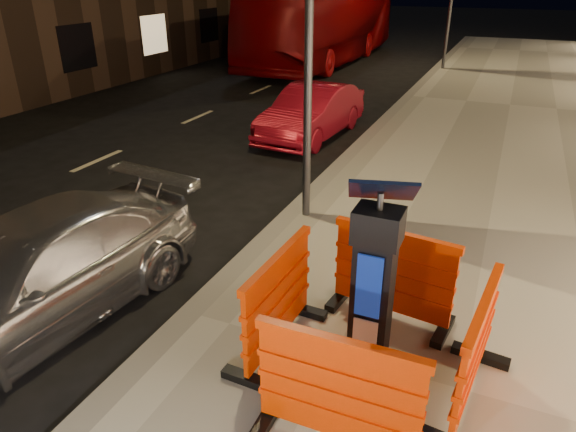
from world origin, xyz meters
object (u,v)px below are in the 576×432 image
at_px(barrier_front, 338,394).
at_px(barrier_kerbside, 278,302).
at_px(car_silver, 44,319).
at_px(car_red, 311,137).
at_px(barrier_back, 393,276).
at_px(parking_kiosk, 373,287).
at_px(barrier_bldgside, 475,352).
at_px(bus_doubledecker, 324,62).

height_order(barrier_front, barrier_kerbside, same).
relative_size(car_silver, car_red, 1.14).
distance_m(barrier_front, car_red, 9.25).
height_order(barrier_front, barrier_back, same).
relative_size(barrier_kerbside, car_red, 0.37).
xyz_separation_m(parking_kiosk, barrier_back, (0.00, 0.95, -0.43)).
bearing_deg(parking_kiosk, car_silver, -167.66).
relative_size(barrier_front, barrier_kerbside, 1.00).
xyz_separation_m(barrier_kerbside, barrier_bldgside, (1.90, 0.00, 0.00)).
bearing_deg(parking_kiosk, barrier_kerbside, -175.50).
height_order(barrier_front, barrier_bldgside, same).
bearing_deg(car_silver, barrier_kerbside, 17.42).
xyz_separation_m(barrier_front, car_silver, (-3.77, 0.43, -0.70)).
distance_m(barrier_front, car_silver, 3.85).
height_order(parking_kiosk, barrier_bldgside, parking_kiosk).
relative_size(car_silver, bus_doubledecker, 0.35).
xyz_separation_m(car_silver, bus_doubledecker, (-3.32, 18.98, 0.00)).
distance_m(barrier_kerbside, car_red, 8.03).
bearing_deg(barrier_front, car_red, 111.80).
relative_size(parking_kiosk, barrier_back, 1.40).
height_order(barrier_bldgside, bus_doubledecker, bus_doubledecker).
xyz_separation_m(barrier_bldgside, car_red, (-4.45, 7.58, -0.70)).
xyz_separation_m(barrier_back, car_red, (-3.50, 6.63, -0.70)).
height_order(car_silver, bus_doubledecker, bus_doubledecker).
bearing_deg(barrier_back, car_silver, -151.20).
bearing_deg(barrier_kerbside, car_silver, 102.94).
distance_m(parking_kiosk, barrier_kerbside, 1.04).
xyz_separation_m(barrier_kerbside, car_silver, (-2.82, -0.52, -0.70)).
relative_size(barrier_front, barrier_back, 1.00).
xyz_separation_m(barrier_front, car_red, (-3.50, 8.53, -0.70)).
distance_m(barrier_bldgside, car_red, 8.82).
relative_size(barrier_front, bus_doubledecker, 0.11).
xyz_separation_m(barrier_front, barrier_bldgside, (0.95, 0.95, 0.00)).
height_order(barrier_back, barrier_bldgside, same).
distance_m(barrier_back, car_red, 7.53).
relative_size(parking_kiosk, car_silver, 0.46).
bearing_deg(barrier_back, barrier_bldgside, -37.50).
relative_size(parking_kiosk, barrier_kerbside, 1.40).
distance_m(barrier_back, barrier_kerbside, 1.34).
xyz_separation_m(barrier_kerbside, car_red, (-2.55, 7.58, -0.70)).
bearing_deg(barrier_bldgside, barrier_front, 141.50).
bearing_deg(barrier_bldgside, barrier_kerbside, 96.50).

